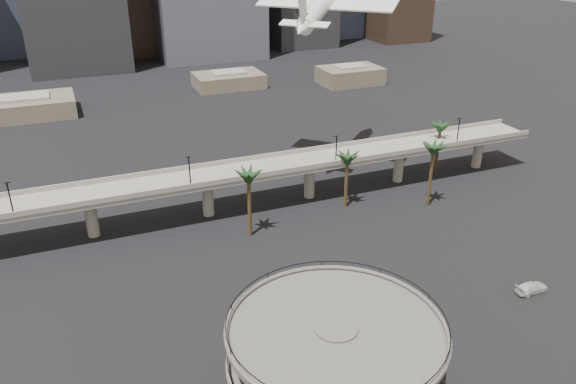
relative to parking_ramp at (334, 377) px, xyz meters
name	(u,v)px	position (x,y,z in m)	size (l,w,h in m)	color
parking_ramp	(334,377)	(0.00, 0.00, 0.00)	(22.20, 22.20, 17.35)	#484543
overpass	(260,173)	(13.00, 59.00, -2.50)	(130.00, 9.30, 14.70)	gray
palm_trees	(373,152)	(34.48, 51.47, 1.46)	(54.40, 18.40, 14.00)	#42331C
low_buildings	(192,88)	(19.89, 146.30, -6.97)	(135.00, 27.50, 6.80)	brown
car_a	(332,304)	(11.15, 22.23, -9.15)	(1.61, 4.00, 1.36)	#AC181D
car_b	(395,291)	(21.76, 21.57, -9.17)	(1.40, 4.02, 1.33)	black
car_c	(532,288)	(42.05, 14.02, -9.03)	(2.25, 5.52, 1.60)	silver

